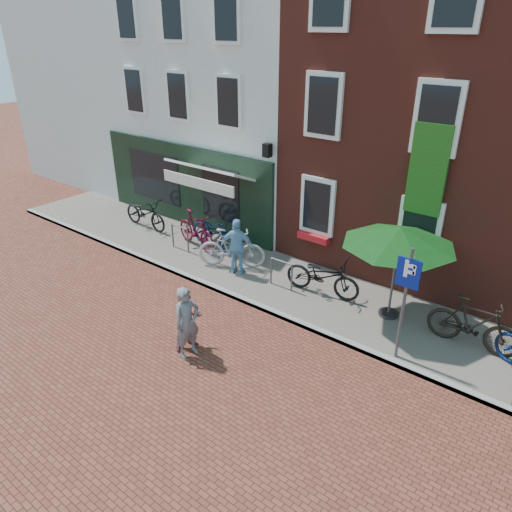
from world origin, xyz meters
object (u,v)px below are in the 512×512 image
Objects in this scene: bicycle_2 at (214,232)px; bicycle_4 at (323,276)px; bicycle_1 at (196,230)px; parking_sign at (406,289)px; parasol at (400,233)px; cafe_person at (237,247)px; bicycle_0 at (145,213)px; bicycle_5 at (474,324)px; boy at (188,321)px; woman at (187,323)px; bicycle_3 at (232,248)px.

bicycle_2 is 4.33m from bicycle_4.
bicycle_2 is at bearing -43.80° from bicycle_1.
parasol is (-0.83, 1.48, 0.55)m from parking_sign.
cafe_person is at bearing -172.30° from parasol.
bicycle_0 is at bearing 171.50° from parking_sign.
boy is at bearing 124.34° from bicycle_5.
parking_sign is at bearing -60.75° from parasol.
parking_sign is 5.44m from cafe_person.
parking_sign is 1.57× the size of cafe_person.
bicycle_2 is at bearing 85.10° from bicycle_5.
bicycle_4 is at bearing 165.33° from cafe_person.
parking_sign is 3.24m from bicycle_4.
woman is at bearing 88.27° from cafe_person.
boy is at bearing -120.66° from bicycle_0.
parasol is 1.29× the size of bicycle_4.
bicycle_4 is (-2.71, 1.35, -1.16)m from parking_sign.
parasol reaches higher than bicycle_0.
bicycle_4 is (4.32, -0.38, 0.00)m from bicycle_2.
woman reaches higher than bicycle_4.
parasol is at bearing 119.25° from parking_sign.
parking_sign is 1.86× the size of boy.
bicycle_3 is at bearing 87.71° from bicycle_4.
parasol is at bearing -114.64° from bicycle_3.
parking_sign is 4.79m from boy.
parasol is 1.90× the size of boy.
parking_sign is at bearing -130.11° from bicycle_3.
bicycle_0 is 2.64m from bicycle_1.
cafe_person is 0.83× the size of bicycle_3.
woman is (-3.77, -2.67, -0.96)m from parking_sign.
woman is at bearing -134.73° from bicycle_2.
cafe_person reaches higher than bicycle_5.
bicycle_2 is 1.00× the size of bicycle_4.
bicycle_1 and bicycle_5 have the same top height.
bicycle_0 is 1.00× the size of bicycle_2.
bicycle_2 is at bearing -84.11° from bicycle_0.
bicycle_3 reaches higher than bicycle_4.
bicycle_4 is (1.06, 4.02, -0.20)m from woman.
parasol is at bearing 162.66° from cafe_person.
bicycle_3 is 6.87m from bicycle_5.
bicycle_2 is at bearing 77.33° from bicycle_4.
bicycle_1 is (-2.21, 0.54, -0.23)m from cafe_person.
boy is at bearing -148.03° from parking_sign.
bicycle_1 is 4.80m from bicycle_4.
parking_sign reaches higher than boy.
bicycle_1 is 1.85m from bicycle_3.
bicycle_0 is at bearing -32.58° from cafe_person.
bicycle_3 is (-1.92, 3.74, -0.14)m from woman.
woman is 4.20m from bicycle_3.
bicycle_0 is 1.00× the size of bicycle_4.
parasol is at bearing 84.40° from bicycle_5.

